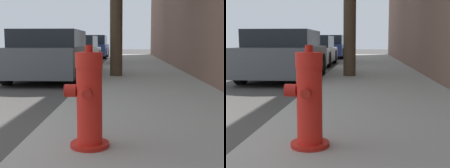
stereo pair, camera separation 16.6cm
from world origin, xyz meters
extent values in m
cube|color=#99968E|center=(3.43, 0.00, 0.07)|extent=(2.72, 40.00, 0.14)
cylinder|color=red|center=(2.71, -0.03, 0.16)|extent=(0.34, 0.34, 0.04)
cylinder|color=red|center=(2.71, -0.03, 0.50)|extent=(0.22, 0.22, 0.65)
cylinder|color=red|center=(2.71, -0.03, 0.90)|extent=(0.23, 0.23, 0.13)
cylinder|color=red|center=(2.71, -0.03, 0.99)|extent=(0.07, 0.07, 0.06)
cylinder|color=red|center=(2.71, -0.18, 0.63)|extent=(0.08, 0.09, 0.08)
cylinder|color=red|center=(2.71, 0.12, 0.63)|extent=(0.08, 0.09, 0.08)
cylinder|color=red|center=(2.55, -0.03, 0.63)|extent=(0.10, 0.11, 0.11)
cube|color=#4C5156|center=(0.95, 6.02, 0.55)|extent=(1.84, 3.88, 0.72)
cube|color=black|center=(0.95, 5.87, 1.13)|extent=(1.69, 2.13, 0.45)
cylinder|color=black|center=(0.10, 7.23, 0.34)|extent=(0.20, 0.68, 0.68)
cylinder|color=black|center=(1.79, 7.23, 0.34)|extent=(0.20, 0.68, 0.68)
cylinder|color=black|center=(0.10, 4.82, 0.34)|extent=(0.20, 0.68, 0.68)
cylinder|color=black|center=(1.79, 4.82, 0.34)|extent=(0.20, 0.68, 0.68)
cube|color=#B7B7BC|center=(0.86, 11.23, 0.48)|extent=(1.78, 4.09, 0.60)
cube|color=black|center=(0.86, 11.06, 1.04)|extent=(1.64, 2.25, 0.52)
cylinder|color=black|center=(0.05, 12.50, 0.32)|extent=(0.20, 0.65, 0.65)
cylinder|color=black|center=(1.67, 12.50, 0.32)|extent=(0.20, 0.65, 0.65)
cylinder|color=black|center=(0.05, 9.96, 0.32)|extent=(0.20, 0.65, 0.65)
cylinder|color=black|center=(1.67, 9.96, 0.32)|extent=(0.20, 0.65, 0.65)
cube|color=navy|center=(0.91, 17.58, 0.53)|extent=(1.81, 4.11, 0.68)
cube|color=black|center=(0.91, 17.42, 1.16)|extent=(1.67, 2.26, 0.58)
cylinder|color=black|center=(0.09, 18.86, 0.34)|extent=(0.20, 0.68, 0.68)
cylinder|color=black|center=(1.74, 18.86, 0.34)|extent=(0.20, 0.68, 0.68)
cylinder|color=black|center=(0.09, 16.31, 0.34)|extent=(0.20, 0.68, 0.68)
cylinder|color=black|center=(1.74, 16.31, 0.34)|extent=(0.20, 0.68, 0.68)
cylinder|color=#423323|center=(2.76, 5.72, 1.73)|extent=(0.33, 0.33, 3.17)
cylinder|color=#423323|center=(2.48, 11.72, 1.80)|extent=(0.29, 0.29, 3.32)
camera|label=1|loc=(3.02, -2.65, 1.05)|focal=50.00mm
camera|label=2|loc=(3.19, -2.64, 1.05)|focal=50.00mm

